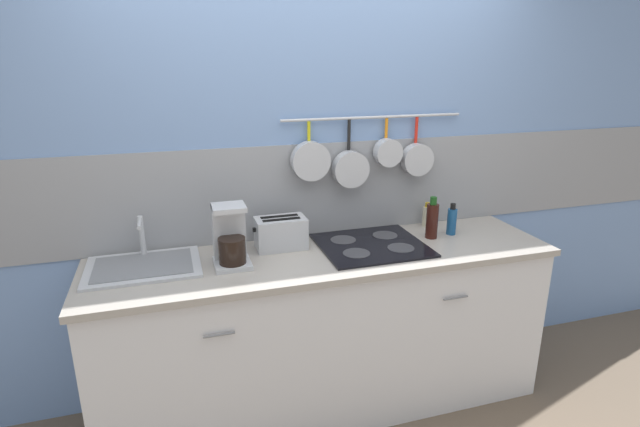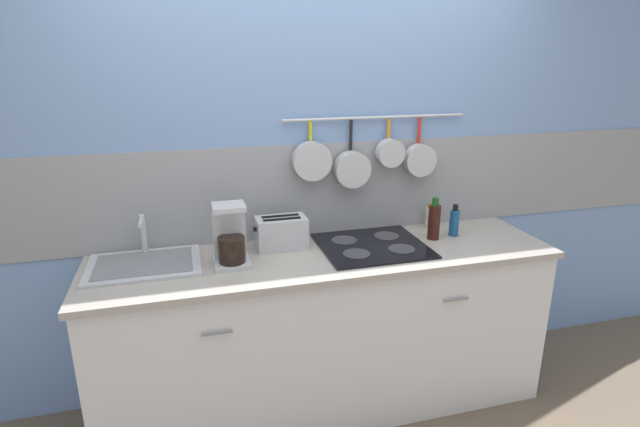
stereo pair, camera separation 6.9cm
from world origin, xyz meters
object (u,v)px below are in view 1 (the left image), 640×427
at_px(bottle_cooking_wine, 432,220).
at_px(bottle_sesame_oil, 452,221).
at_px(coffee_maker, 230,240).
at_px(bottle_dish_soap, 427,216).
at_px(toaster, 281,233).

bearing_deg(bottle_cooking_wine, bottle_sesame_oil, 7.66).
height_order(coffee_maker, bottle_dish_soap, coffee_maker).
bearing_deg(coffee_maker, toaster, 25.42).
height_order(toaster, bottle_dish_soap, toaster).
height_order(coffee_maker, bottle_sesame_oil, coffee_maker).
bearing_deg(bottle_sesame_oil, bottle_cooking_wine, -172.34).
distance_m(bottle_cooking_wine, bottle_dish_soap, 0.21).
bearing_deg(toaster, bottle_cooking_wine, -6.58).
bearing_deg(coffee_maker, bottle_dish_soap, 10.52).
bearing_deg(bottle_cooking_wine, toaster, 173.42).
bearing_deg(bottle_sesame_oil, bottle_dish_soap, 111.45).
bearing_deg(toaster, bottle_sesame_oil, -4.59).
bearing_deg(coffee_maker, bottle_sesame_oil, 2.47).
relative_size(bottle_dish_soap, bottle_sesame_oil, 0.80).
xyz_separation_m(coffee_maker, bottle_sesame_oil, (1.28, 0.06, -0.04)).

